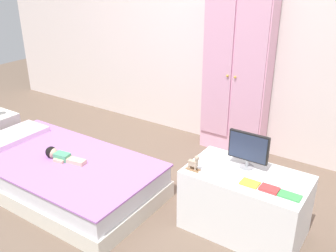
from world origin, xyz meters
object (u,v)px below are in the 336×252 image
Objects in this scene: book_red at (269,189)px; book_green at (290,196)px; bed at (61,174)px; doll at (58,155)px; wardrobe at (237,73)px; tv_monitor at (248,148)px; tv_stand at (244,203)px; rocking_horse_toy at (194,163)px; nightstand at (0,132)px; book_yellow at (250,183)px.

book_green is at bearing 0.00° from book_red.
bed is at bearing -171.48° from book_red.
wardrobe is (0.91, 1.53, 0.49)m from doll.
book_red is at bearing 8.66° from doll.
tv_monitor is 0.45m from book_green.
book_red is at bearing -56.88° from wardrobe.
wardrobe is at bearing 118.53° from tv_stand.
tv_stand is at bearing -61.47° from wardrobe.
wardrobe is 13.69× the size of book_red.
tv_monitor is at bearing 16.88° from bed.
doll is 1.76m from book_red.
rocking_horse_toy is 0.54m from book_red.
nightstand is at bearing -146.26° from wardrobe.
tv_monitor reaches higher than nightstand.
nightstand is 2.52m from wardrobe.
rocking_horse_toy is at bearing 9.98° from doll.
tv_stand is (1.53, 0.37, 0.09)m from bed.
book_yellow is (0.10, -0.19, -0.15)m from tv_monitor.
book_green is at bearing -27.43° from tv_monitor.
book_yellow is (2.72, 0.09, 0.29)m from nightstand.
tv_monitor is at bearing 116.19° from tv_stand.
bed is 1.04× the size of wardrobe.
bed is 1.58m from tv_stand.
wardrobe reaches higher than tv_stand.
nightstand is (-1.12, 0.18, -0.15)m from doll.
doll is 1.85m from wardrobe.
wardrobe reaches higher than nightstand.
doll is 1.15m from nightstand.
tv_stand is 2.90× the size of tv_monitor.
tv_stand is 7.00× the size of book_yellow.
nightstand is 1.35× the size of tv_monitor.
wardrobe is at bearing 127.16° from book_green.
book_green is (1.86, 0.26, 0.34)m from bed.
tv_monitor is at bearing 141.00° from book_red.
book_red is at bearing 1.75° from nightstand.
book_red is at bearing 5.67° from rocking_horse_toy.
nightstand is at bearing 171.04° from doll.
wardrobe is 1.63m from book_green.
doll is 0.99× the size of nightstand.
book_green is at bearing -52.84° from wardrobe.
wardrobe is 1.24m from tv_monitor.
book_green is at bearing 8.05° from doll.
wardrobe is (0.90, 1.53, 0.69)m from bed.
wardrobe reaches higher than book_yellow.
book_yellow reaches higher than nightstand.
tv_monitor reaches higher than book_yellow.
rocking_horse_toy is (2.32, 0.03, 0.34)m from nightstand.
book_yellow is at bearing 9.22° from bed.
nightstand is 3.01m from book_green.
tv_stand is 6.93× the size of rocking_horse_toy.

